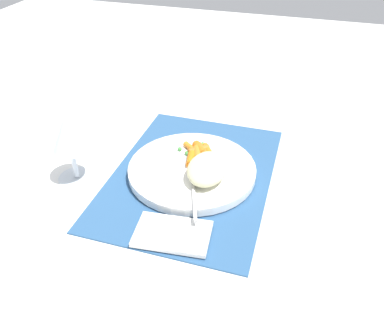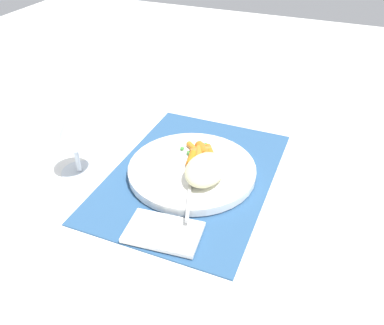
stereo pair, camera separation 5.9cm
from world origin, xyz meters
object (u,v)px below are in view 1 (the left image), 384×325
(rice_mound, at_px, (207,169))
(carrot_portion, at_px, (200,152))
(fork, at_px, (193,176))
(napkin, at_px, (173,234))
(wine_glass, at_px, (68,136))
(plate, at_px, (192,170))

(rice_mound, height_order, carrot_portion, rice_mound)
(rice_mound, xyz_separation_m, fork, (-0.01, 0.03, -0.02))
(rice_mound, bearing_deg, napkin, 172.79)
(fork, distance_m, wine_glass, 0.25)
(fork, distance_m, napkin, 0.14)
(rice_mound, xyz_separation_m, carrot_portion, (0.07, 0.03, -0.01))
(plate, relative_size, wine_glass, 1.79)
(plate, bearing_deg, carrot_portion, -4.93)
(carrot_portion, bearing_deg, fork, -173.90)
(carrot_portion, distance_m, napkin, 0.22)
(rice_mound, distance_m, fork, 0.03)
(fork, height_order, napkin, fork)
(rice_mound, bearing_deg, wine_glass, 100.87)
(carrot_portion, xyz_separation_m, wine_glass, (-0.12, 0.22, 0.07))
(rice_mound, bearing_deg, plate, 56.11)
(plate, distance_m, rice_mound, 0.05)
(plate, distance_m, napkin, 0.18)
(plate, height_order, carrot_portion, carrot_portion)
(rice_mound, bearing_deg, fork, 107.99)
(napkin, bearing_deg, carrot_portion, 4.13)
(wine_glass, bearing_deg, rice_mound, -79.13)
(wine_glass, bearing_deg, fork, -79.96)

